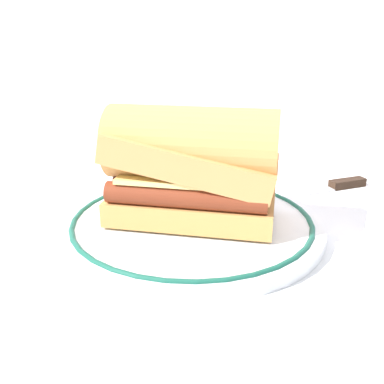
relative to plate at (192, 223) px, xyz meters
The scene contains 6 objects.
ground_plane 0.03m from the plate, 31.86° to the right, with size 1.50×1.50×0.00m, color white.
plate is the anchor object (origin of this frame).
sausage_sandwich 0.07m from the plate, 153.43° to the left, with size 0.19×0.10×0.12m.
drinking_glass 0.24m from the plate, 119.58° to the left, with size 0.07×0.07×0.09m.
salt_shaker 0.21m from the plate, ahead, with size 0.03×0.03×0.07m.
butter_knife 0.23m from the plate, 44.01° to the left, with size 0.15×0.10×0.01m.
Camera 1 is at (0.06, -0.44, 0.21)m, focal length 41.26 mm.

